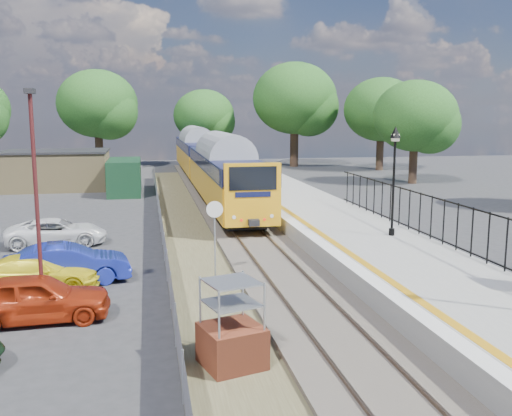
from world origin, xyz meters
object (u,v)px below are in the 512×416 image
object	(u,v)px
car_red	(36,298)
car_white	(57,232)
car_yellow	(38,273)
carpark_lamp	(36,189)
victorian_lamp_north	(395,155)
train	(207,160)
car_blue	(67,264)
brick_plinth	(232,326)
speed_sign	(215,227)

from	to	relation	value
car_red	car_white	bearing A→B (deg)	2.05
car_red	car_yellow	xyz separation A→B (m)	(-0.51, 3.23, -0.11)
car_white	carpark_lamp	bearing A→B (deg)	-178.15
victorian_lamp_north	car_yellow	distance (m)	14.54
victorian_lamp_north	car_white	distance (m)	15.49
train	carpark_lamp	world-z (taller)	carpark_lamp
car_blue	car_yellow	size ratio (longest dim) A/B	1.05
victorian_lamp_north	brick_plinth	distance (m)	12.98
train	carpark_lamp	size ratio (longest dim) A/B	6.11
speed_sign	car_white	world-z (taller)	speed_sign
carpark_lamp	train	bearing A→B (deg)	74.65
car_yellow	speed_sign	bearing A→B (deg)	-88.32
carpark_lamp	car_yellow	size ratio (longest dim) A/B	1.62
speed_sign	car_white	distance (m)	9.71
car_white	brick_plinth	bearing A→B (deg)	-161.10
train	car_white	distance (m)	21.43
carpark_lamp	car_yellow	world-z (taller)	carpark_lamp
car_red	carpark_lamp	bearing A→B (deg)	-15.56
brick_plinth	car_white	bearing A→B (deg)	112.92
speed_sign	car_blue	size ratio (longest dim) A/B	0.68
victorian_lamp_north	brick_plinth	world-z (taller)	victorian_lamp_north
victorian_lamp_north	carpark_lamp	size ratio (longest dim) A/B	0.69
brick_plinth	car_blue	xyz separation A→B (m)	(-4.74, 7.88, -0.32)
train	speed_sign	bearing A→B (deg)	-95.39
brick_plinth	car_blue	world-z (taller)	brick_plinth
carpark_lamp	car_white	bearing A→B (deg)	95.87
carpark_lamp	car_white	size ratio (longest dim) A/B	1.50
victorian_lamp_north	car_blue	world-z (taller)	victorian_lamp_north
train	car_blue	bearing A→B (deg)	-106.65
car_blue	car_yellow	xyz separation A→B (m)	(-0.90, -0.56, -0.12)
victorian_lamp_north	brick_plinth	xyz separation A→B (m)	(-8.25, -9.47, -3.26)
brick_plinth	car_red	bearing A→B (deg)	141.38
car_yellow	train	bearing A→B (deg)	-14.60
victorian_lamp_north	car_red	world-z (taller)	victorian_lamp_north
car_red	car_blue	distance (m)	3.81
car_blue	car_yellow	bearing A→B (deg)	113.22
brick_plinth	car_blue	size ratio (longest dim) A/B	0.50
brick_plinth	car_white	distance (m)	15.46
car_blue	train	bearing A→B (deg)	-25.04
speed_sign	car_blue	world-z (taller)	speed_sign
car_yellow	car_blue	bearing A→B (deg)	-54.88
brick_plinth	train	bearing A→B (deg)	84.98
victorian_lamp_north	car_white	xyz separation A→B (m)	(-14.27, 4.76, -3.68)
car_white	victorian_lamp_north	bearing A→B (deg)	-112.47
brick_plinth	carpark_lamp	size ratio (longest dim) A/B	0.32
victorian_lamp_north	train	world-z (taller)	victorian_lamp_north
brick_plinth	carpark_lamp	xyz separation A→B (m)	(-5.02, 4.56, 2.79)
brick_plinth	car_yellow	bearing A→B (deg)	127.60
train	brick_plinth	size ratio (longest dim) A/B	18.85
victorian_lamp_north	car_white	world-z (taller)	victorian_lamp_north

